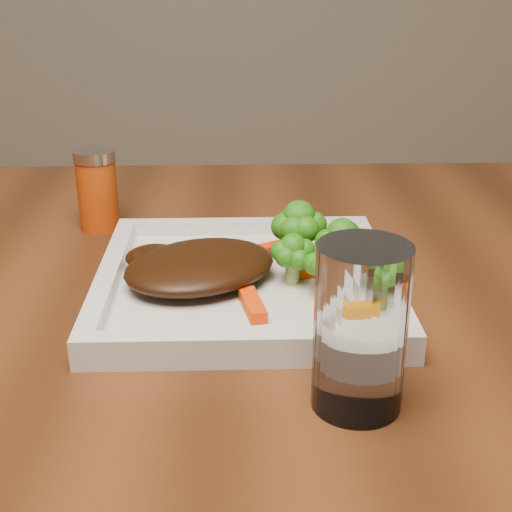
{
  "coord_description": "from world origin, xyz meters",
  "views": [
    {
      "loc": [
        0.34,
        -0.79,
        1.04
      ],
      "look_at": [
        0.36,
        -0.19,
        0.79
      ],
      "focal_mm": 50.0,
      "sensor_mm": 36.0,
      "label": 1
    }
  ],
  "objects_px": {
    "drinking_glass": "(360,329)",
    "spice_shaker": "(97,190)",
    "steak": "(200,266)",
    "plate": "(245,287)"
  },
  "relations": [
    {
      "from": "plate",
      "to": "spice_shaker",
      "type": "xyz_separation_m",
      "value": [
        -0.16,
        0.18,
        0.04
      ]
    },
    {
      "from": "spice_shaker",
      "to": "drinking_glass",
      "type": "height_order",
      "value": "drinking_glass"
    },
    {
      "from": "steak",
      "to": "spice_shaker",
      "type": "bearing_deg",
      "value": 125.12
    },
    {
      "from": "steak",
      "to": "plate",
      "type": "bearing_deg",
      "value": -1.75
    },
    {
      "from": "drinking_glass",
      "to": "spice_shaker",
      "type": "bearing_deg",
      "value": 123.75
    },
    {
      "from": "spice_shaker",
      "to": "drinking_glass",
      "type": "bearing_deg",
      "value": -56.25
    },
    {
      "from": "plate",
      "to": "drinking_glass",
      "type": "xyz_separation_m",
      "value": [
        0.07,
        -0.18,
        0.05
      ]
    },
    {
      "from": "spice_shaker",
      "to": "steak",
      "type": "bearing_deg",
      "value": -54.88
    },
    {
      "from": "plate",
      "to": "spice_shaker",
      "type": "relative_size",
      "value": 2.93
    },
    {
      "from": "plate",
      "to": "drinking_glass",
      "type": "distance_m",
      "value": 0.2
    }
  ]
}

